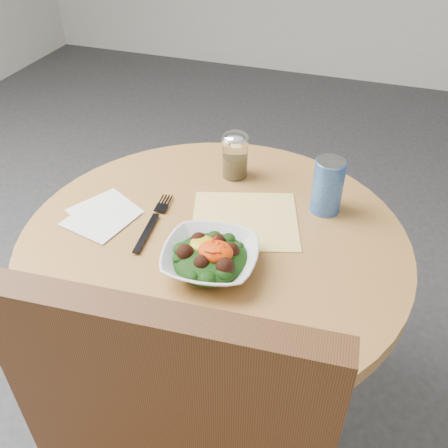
{
  "coord_description": "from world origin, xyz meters",
  "views": [
    {
      "loc": [
        0.31,
        -0.83,
        1.48
      ],
      "look_at": [
        0.03,
        -0.02,
        0.81
      ],
      "focal_mm": 40.0,
      "sensor_mm": 36.0,
      "label": 1
    }
  ],
  "objects": [
    {
      "name": "cloth_napkin",
      "position": [
        0.05,
        0.08,
        0.75
      ],
      "size": [
        0.31,
        0.29,
        0.0
      ],
      "primitive_type": "cube",
      "rotation": [
        0.0,
        0.0,
        0.3
      ],
      "color": "#E5B20C",
      "rests_on": "table"
    },
    {
      "name": "salad_bowl",
      "position": [
        0.03,
        -0.1,
        0.78
      ],
      "size": [
        0.22,
        0.22,
        0.08
      ],
      "color": "silver",
      "rests_on": "table"
    },
    {
      "name": "paper_napkins",
      "position": [
        -0.28,
        -0.01,
        0.75
      ],
      "size": [
        0.19,
        0.21,
        0.0
      ],
      "color": "white",
      "rests_on": "table"
    },
    {
      "name": "beverage_can",
      "position": [
        0.22,
        0.19,
        0.82
      ],
      "size": [
        0.07,
        0.07,
        0.14
      ],
      "color": "#0E309A",
      "rests_on": "table"
    },
    {
      "name": "spice_shaker",
      "position": [
        -0.03,
        0.27,
        0.81
      ],
      "size": [
        0.07,
        0.07,
        0.13
      ],
      "color": "silver",
      "rests_on": "table"
    },
    {
      "name": "table",
      "position": [
        0.0,
        0.0,
        0.55
      ],
      "size": [
        0.9,
        0.9,
        0.75
      ],
      "color": "black",
      "rests_on": "ground"
    },
    {
      "name": "ground",
      "position": [
        0.0,
        0.0,
        0.0
      ],
      "size": [
        6.0,
        6.0,
        0.0
      ],
      "primitive_type": "plane",
      "color": "#2D2D30",
      "rests_on": "ground"
    },
    {
      "name": "fork",
      "position": [
        -0.15,
        0.01,
        0.76
      ],
      "size": [
        0.05,
        0.23,
        0.0
      ],
      "color": "black",
      "rests_on": "table"
    }
  ]
}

